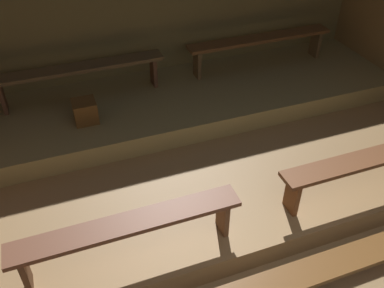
{
  "coord_description": "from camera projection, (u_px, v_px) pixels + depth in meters",
  "views": [
    {
      "loc": [
        -1.6,
        -0.61,
        3.44
      ],
      "look_at": [
        -0.27,
        2.97,
        0.46
      ],
      "focal_mm": 38.98,
      "sensor_mm": 36.0,
      "label": 1
    }
  ],
  "objects": [
    {
      "name": "wooden_crate_middle",
      "position": [
        85.0,
        111.0,
        5.03
      ],
      "size": [
        0.27,
        0.27,
        0.27
      ],
      "primitive_type": "cube",
      "color": "brown",
      "rests_on": "platform_middle"
    },
    {
      "name": "platform_middle",
      "position": [
        185.0,
        101.0,
        5.72
      ],
      "size": [
        5.94,
        1.59,
        0.26
      ],
      "primitive_type": "cube",
      "color": "#97834D",
      "rests_on": "platform_lower"
    },
    {
      "name": "platform_lower",
      "position": [
        208.0,
        153.0,
        5.24
      ],
      "size": [
        5.94,
        3.32,
        0.26
      ],
      "primitive_type": "cube",
      "color": "#997346",
      "rests_on": "ground"
    },
    {
      "name": "bench_lower_right",
      "position": [
        370.0,
        162.0,
        4.32
      ],
      "size": [
        2.04,
        0.26,
        0.45
      ],
      "color": "brown",
      "rests_on": "platform_lower"
    },
    {
      "name": "bench_floor_center",
      "position": [
        322.0,
        272.0,
        3.58
      ],
      "size": [
        2.08,
        0.26,
        0.45
      ],
      "color": "brown",
      "rests_on": "ground"
    },
    {
      "name": "wall_back",
      "position": [
        164.0,
        28.0,
        5.89
      ],
      "size": [
        6.74,
        0.06,
        2.24
      ],
      "primitive_type": "cube",
      "color": "olive",
      "rests_on": "ground"
    },
    {
      "name": "bench_lower_left",
      "position": [
        129.0,
        229.0,
        3.62
      ],
      "size": [
        2.04,
        0.26,
        0.45
      ],
      "color": "brown",
      "rests_on": "platform_lower"
    },
    {
      "name": "ground",
      "position": [
        231.0,
        202.0,
        4.8
      ],
      "size": [
        6.74,
        5.6,
        0.08
      ],
      "primitive_type": "cube",
      "color": "#99794E"
    },
    {
      "name": "bench_middle_right",
      "position": [
        260.0,
        42.0,
        6.03
      ],
      "size": [
        2.19,
        0.26,
        0.45
      ],
      "color": "brown",
      "rests_on": "platform_middle"
    },
    {
      "name": "bench_middle_left",
      "position": [
        79.0,
        72.0,
        5.32
      ],
      "size": [
        2.19,
        0.26,
        0.45
      ],
      "color": "brown",
      "rests_on": "platform_middle"
    }
  ]
}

